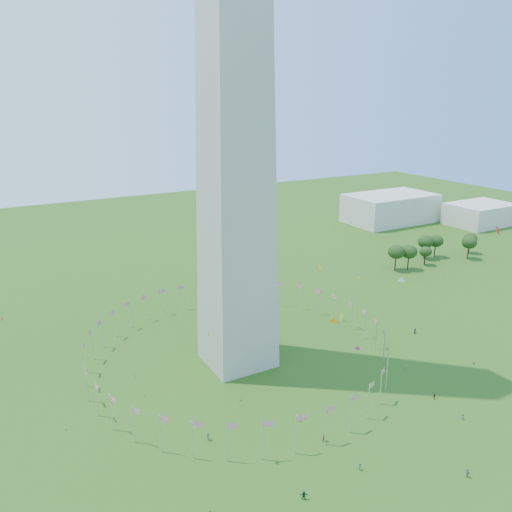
# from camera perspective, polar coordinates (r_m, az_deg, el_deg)

# --- Properties ---
(ground) EXTENTS (600.00, 600.00, 0.00)m
(ground) POSITION_cam_1_polar(r_m,az_deg,el_deg) (106.82, 11.30, -23.29)
(ground) COLOR #234B11
(ground) RESTS_ON ground
(washington_monument) EXTENTS (16.80, 16.80, 169.00)m
(washington_monument) POSITION_cam_1_polar(r_m,az_deg,el_deg) (123.39, -2.59, 24.71)
(washington_monument) COLOR #B4AEA0
(washington_monument) RESTS_ON ground
(flag_ring) EXTENTS (80.24, 80.24, 9.00)m
(flag_ring) POSITION_cam_1_polar(r_m,az_deg,el_deg) (138.74, -2.12, -10.21)
(flag_ring) COLOR silver
(flag_ring) RESTS_ON ground
(gov_building_east_a) EXTENTS (50.00, 30.00, 16.00)m
(gov_building_east_a) POSITION_cam_1_polar(r_m,az_deg,el_deg) (299.50, 15.06, 5.32)
(gov_building_east_a) COLOR beige
(gov_building_east_a) RESTS_ON ground
(gov_building_east_b) EXTENTS (35.00, 25.00, 12.00)m
(gov_building_east_b) POSITION_cam_1_polar(r_m,az_deg,el_deg) (310.30, 24.24, 4.40)
(gov_building_east_b) COLOR beige
(gov_building_east_b) RESTS_ON ground
(crowd) EXTENTS (89.64, 66.25, 1.96)m
(crowd) POSITION_cam_1_polar(r_m,az_deg,el_deg) (106.34, 10.06, -22.81)
(crowd) COLOR slate
(crowd) RESTS_ON ground
(kites_aloft) EXTENTS (119.00, 63.59, 40.89)m
(kites_aloft) POSITION_cam_1_polar(r_m,az_deg,el_deg) (121.99, 11.73, -5.86)
(kites_aloft) COLOR orange
(kites_aloft) RESTS_ON ground
(tree_line_east) EXTENTS (53.68, 16.16, 10.90)m
(tree_line_east) POSITION_cam_1_polar(r_m,az_deg,el_deg) (231.11, 19.40, 0.56)
(tree_line_east) COLOR #254617
(tree_line_east) RESTS_ON ground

